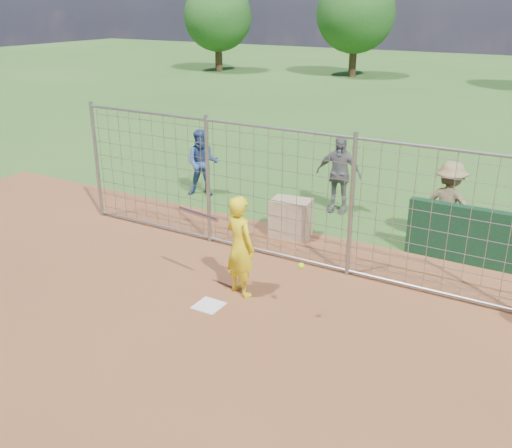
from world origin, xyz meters
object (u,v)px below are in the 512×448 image
Objects in this scene: batter at (240,246)px; bystander_a at (203,163)px; bystander_c at (448,205)px; bystander_b at (339,174)px; equipment_bin at (291,218)px.

batter is 1.03× the size of bystander_a.
bystander_b is at bearing -12.96° from bystander_c.
bystander_c is 2.18× the size of equipment_bin.
equipment_bin is at bearing 24.61° from bystander_c.
bystander_b is (3.38, 0.61, 0.06)m from bystander_a.
bystander_a is at bearing 2.11° from bystander_c.
bystander_c is (6.03, -0.20, 0.04)m from bystander_a.
batter is 0.96× the size of bystander_b.
bystander_b reaches higher than equipment_bin.
bystander_b reaches higher than batter.
equipment_bin is at bearing -60.55° from batter.
bystander_c reaches higher than batter.
equipment_bin is at bearing -50.13° from bystander_a.
equipment_bin is (-0.42, 2.66, -0.46)m from batter.
batter reaches higher than equipment_bin.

